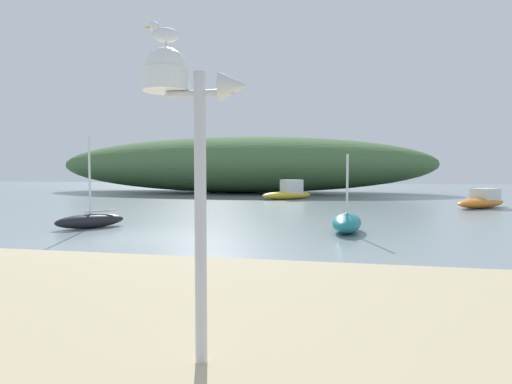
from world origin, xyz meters
TOP-DOWN VIEW (x-y plane):
  - ground_plane at (0.00, 0.00)m, footprint 120.00×120.00m
  - distant_hill at (-3.66, 28.62)m, footprint 37.62×13.18m
  - mast_structure at (4.93, -8.58)m, footprint 1.08×0.48m
  - seagull_on_radar at (4.76, -8.59)m, footprint 0.35×0.21m
  - motorboat_by_sandbar at (2.53, 19.14)m, footprint 4.05×3.59m
  - motorboat_east_reach at (14.44, 14.04)m, footprint 3.96×3.98m
  - sailboat_outer_mooring at (6.68, 2.49)m, footprint 1.18×2.66m
  - sailboat_far_left at (-2.75, 1.71)m, footprint 2.20×2.55m

SIDE VIEW (x-z plane):
  - ground_plane at x=0.00m, z-range 0.00..0.00m
  - sailboat_far_left at x=-2.75m, z-range -1.42..2.01m
  - sailboat_outer_mooring at x=6.68m, z-range -1.02..1.70m
  - motorboat_east_reach at x=14.44m, z-range -0.15..0.97m
  - motorboat_by_sandbar at x=2.53m, z-range -0.22..1.25m
  - distant_hill at x=-3.66m, z-range 0.00..5.47m
  - mast_structure at x=4.93m, z-range 1.21..4.39m
  - seagull_on_radar at x=4.76m, z-range 3.40..3.64m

